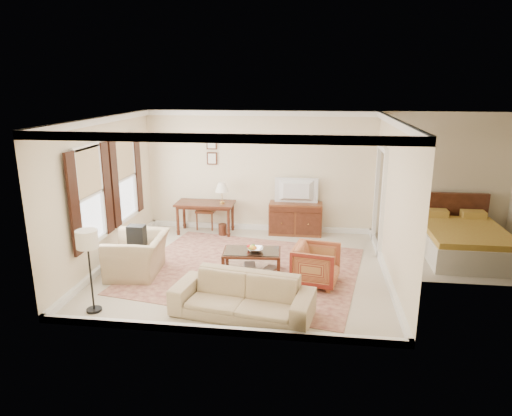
% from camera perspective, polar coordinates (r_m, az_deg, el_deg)
% --- Properties ---
extents(room_shell, '(5.51, 5.01, 2.91)m').
position_cam_1_polar(room_shell, '(8.39, -1.64, 8.23)').
color(room_shell, beige).
rests_on(room_shell, ground).
extents(annex_bedroom, '(3.00, 2.70, 2.90)m').
position_cam_1_polar(annex_bedroom, '(10.40, 24.88, -3.89)').
color(annex_bedroom, beige).
rests_on(annex_bedroom, ground).
extents(window_front, '(0.12, 1.56, 1.80)m').
position_cam_1_polar(window_front, '(8.75, -20.09, 1.45)').
color(window_front, '#CCB284').
rests_on(window_front, room_shell).
extents(window_rear, '(0.12, 1.56, 1.80)m').
position_cam_1_polar(window_rear, '(10.16, -16.02, 3.63)').
color(window_rear, '#CCB284').
rests_on(window_rear, room_shell).
extents(doorway, '(0.10, 1.12, 2.25)m').
position_cam_1_polar(doorway, '(10.12, 15.14, 0.89)').
color(doorway, white).
rests_on(doorway, room_shell).
extents(rug, '(4.74, 4.25, 0.01)m').
position_cam_1_polar(rug, '(8.96, -1.23, -7.69)').
color(rug, maroon).
rests_on(rug, room_shell).
extents(writing_desk, '(1.38, 0.69, 0.76)m').
position_cam_1_polar(writing_desk, '(10.98, -6.36, 0.14)').
color(writing_desk, '#4E2416').
rests_on(writing_desk, room_shell).
extents(desk_chair, '(0.52, 0.52, 1.05)m').
position_cam_1_polar(desk_chair, '(11.35, -6.28, 0.03)').
color(desk_chair, brown).
rests_on(desk_chair, room_shell).
extents(desk_lamp, '(0.32, 0.32, 0.50)m').
position_cam_1_polar(desk_lamp, '(10.80, -4.28, 1.91)').
color(desk_lamp, silver).
rests_on(desk_lamp, writing_desk).
extents(framed_prints, '(0.25, 0.04, 0.68)m').
position_cam_1_polar(framed_prints, '(11.09, -5.55, 7.15)').
color(framed_prints, '#4E2416').
rests_on(framed_prints, room_shell).
extents(sideboard, '(1.25, 0.48, 0.77)m').
position_cam_1_polar(sideboard, '(10.92, 4.96, -1.33)').
color(sideboard, brown).
rests_on(sideboard, room_shell).
extents(tv, '(0.97, 0.56, 0.13)m').
position_cam_1_polar(tv, '(10.68, 5.06, 3.11)').
color(tv, black).
rests_on(tv, sideboard).
extents(coffee_table, '(1.12, 0.70, 0.46)m').
position_cam_1_polar(coffee_table, '(8.68, -0.52, -5.99)').
color(coffee_table, '#4E2416').
rests_on(coffee_table, room_shell).
extents(fruit_bowl, '(0.42, 0.42, 0.10)m').
position_cam_1_polar(fruit_bowl, '(8.58, -0.07, -5.12)').
color(fruit_bowl, silver).
rests_on(fruit_bowl, coffee_table).
extents(book_a, '(0.28, 0.09, 0.38)m').
position_cam_1_polar(book_a, '(8.73, -1.51, -7.08)').
color(book_a, brown).
rests_on(book_a, coffee_table).
extents(book_b, '(0.26, 0.15, 0.38)m').
position_cam_1_polar(book_b, '(8.64, 1.17, -7.36)').
color(book_b, brown).
rests_on(book_b, coffee_table).
extents(striped_armchair, '(0.86, 0.90, 0.80)m').
position_cam_1_polar(striped_armchair, '(8.29, 7.52, -6.84)').
color(striped_armchair, maroon).
rests_on(striped_armchair, room_shell).
extents(club_armchair, '(0.84, 1.22, 1.02)m').
position_cam_1_polar(club_armchair, '(8.90, -14.65, -4.88)').
color(club_armchair, tan).
rests_on(club_armchair, room_shell).
extents(backpack, '(0.27, 0.35, 0.40)m').
position_cam_1_polar(backpack, '(8.87, -14.69, -3.23)').
color(backpack, black).
rests_on(backpack, club_armchair).
extents(sofa, '(2.26, 1.00, 0.85)m').
position_cam_1_polar(sofa, '(7.16, -1.72, -10.21)').
color(sofa, tan).
rests_on(sofa, room_shell).
extents(floor_lamp, '(0.33, 0.33, 1.35)m').
position_cam_1_polar(floor_lamp, '(7.47, -20.32, -4.38)').
color(floor_lamp, black).
rests_on(floor_lamp, room_shell).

